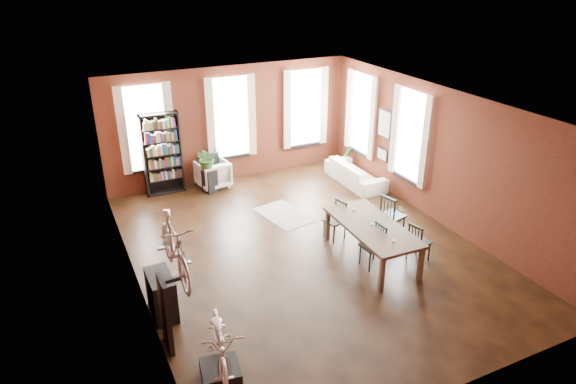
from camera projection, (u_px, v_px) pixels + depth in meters
room at (302, 146)px, 10.90m from camera, size 9.00×9.04×3.22m
dining_table at (371, 242)px, 10.66m from camera, size 1.13×2.36×0.80m
dining_chair_a at (373, 246)px, 10.40m from camera, size 0.43×0.43×0.91m
dining_chair_b at (335, 220)px, 11.45m from camera, size 0.48×0.48×0.88m
dining_chair_c at (419, 242)px, 10.61m from camera, size 0.47×0.47×0.85m
dining_chair_d at (392, 215)px, 11.53m from camera, size 0.57×0.57×1.01m
bookshelf at (162, 154)px, 13.46m from camera, size 1.00×0.32×2.20m
white_armchair at (213, 173)px, 14.08m from camera, size 0.90×0.85×0.82m
cream_sofa at (356, 170)px, 14.30m from camera, size 0.61×2.08×0.81m
striped_rug at (284, 215)px, 12.66m from camera, size 1.18×1.63×0.01m
bike_trainer at (220, 371)px, 7.75m from camera, size 0.66×0.66×0.17m
bike_wall_rack at (165, 314)px, 8.09m from camera, size 0.16×0.60×1.30m
console_table at (162, 295)px, 8.98m from camera, size 0.40×0.80×0.80m
plant_stand at (210, 181)px, 13.81m from camera, size 0.41×0.41×0.64m
plant_by_sofa at (345, 165)px, 15.32m from camera, size 0.51×0.78×0.33m
plant_small at (400, 217)px, 12.41m from camera, size 0.38×0.41×0.13m
bicycle_floor at (219, 321)px, 7.38m from camera, size 0.77×1.00×1.70m
bicycle_hung at (172, 229)px, 7.58m from camera, size 0.47×1.00×1.66m
plant_on_stand at (207, 161)px, 13.58m from camera, size 0.72×0.77×0.52m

